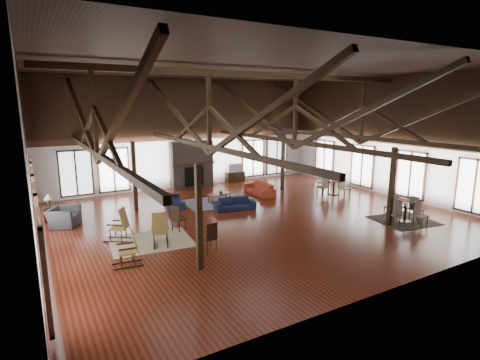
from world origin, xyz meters
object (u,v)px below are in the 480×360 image
coffee_table (219,195)px  cafe_table_far (334,184)px  sofa_navy_left (174,200)px  sofa_orange (259,189)px  sofa_navy_front (235,204)px  armchair (64,217)px  tv_console (235,177)px  cafe_table_near (405,210)px

coffee_table → cafe_table_far: (5.87, -1.55, 0.16)m
cafe_table_far → coffee_table: bearing=165.2°
sofa_navy_left → sofa_orange: size_ratio=0.88×
sofa_navy_front → armchair: bearing=-178.3°
tv_console → sofa_navy_left: bearing=-146.1°
sofa_navy_left → coffee_table: bearing=-90.4°
cafe_table_near → tv_console: size_ratio=1.58×
sofa_navy_front → armchair: (-6.84, 1.24, 0.10)m
armchair → cafe_table_far: cafe_table_far is taller
cafe_table_near → cafe_table_far: (0.80, 4.86, 0.05)m
coffee_table → cafe_table_far: bearing=-36.5°
coffee_table → tv_console: (3.02, 3.89, -0.08)m
armchair → cafe_table_near: 13.39m
cafe_table_near → tv_console: cafe_table_near is taller
cafe_table_near → cafe_table_far: cafe_table_far is taller
sofa_navy_left → cafe_table_far: size_ratio=0.91×
sofa_navy_left → cafe_table_near: size_ratio=1.00×
sofa_orange → tv_console: bearing=175.1°
coffee_table → cafe_table_near: size_ratio=0.68×
sofa_navy_front → sofa_navy_left: size_ratio=0.98×
sofa_navy_front → tv_console: size_ratio=1.56×
cafe_table_near → tv_console: (-2.05, 10.30, -0.19)m
sofa_navy_left → armchair: size_ratio=1.64×
sofa_navy_front → armchair: armchair is taller
coffee_table → cafe_table_far: cafe_table_far is taller
cafe_table_far → tv_console: size_ratio=1.74×
armchair → coffee_table: bearing=-60.7°
coffee_table → armchair: 6.81m
sofa_navy_front → tv_console: bearing=72.8°
sofa_navy_front → sofa_orange: 3.10m
cafe_table_far → tv_console: (-2.85, 5.44, -0.24)m
tv_console → cafe_table_near: bearing=-78.7°
coffee_table → cafe_table_near: (5.07, -6.41, 0.11)m
sofa_orange → sofa_navy_left: bearing=-87.3°
sofa_navy_front → sofa_orange: sofa_orange is taller
sofa_navy_left → coffee_table: size_ratio=1.48×
sofa_navy_front → sofa_navy_left: 2.88m
sofa_orange → tv_console: size_ratio=1.79×
sofa_navy_front → coffee_table: sofa_navy_front is taller
sofa_navy_left → sofa_navy_front: bearing=-120.5°
sofa_navy_front → cafe_table_near: (5.04, -4.93, 0.22)m
sofa_orange → cafe_table_near: cafe_table_near is taller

